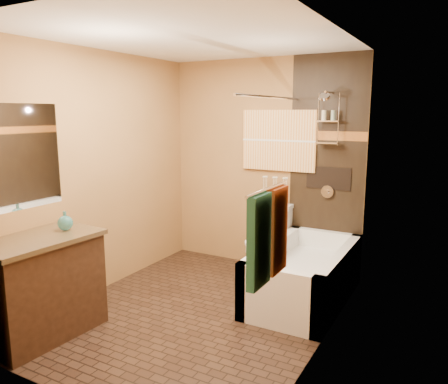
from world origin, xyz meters
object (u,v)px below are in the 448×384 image
Objects in this scene: vanity at (41,286)px; sunset_painting at (279,140)px; toilet at (268,241)px; bathtub at (304,279)px.

sunset_painting is at bearing 69.37° from vanity.
sunset_painting is at bearing 88.45° from toilet.
sunset_painting is 1.17m from toilet.
vanity is at bearing -114.43° from sunset_painting.
bathtub is (0.60, -0.73, -1.33)m from sunset_painting.
bathtub is 2.47m from vanity.
bathtub is 0.78m from toilet.
bathtub is at bearing -38.86° from toilet.
toilet is at bearing 66.80° from vanity.
sunset_painting is 0.89× the size of vanity.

